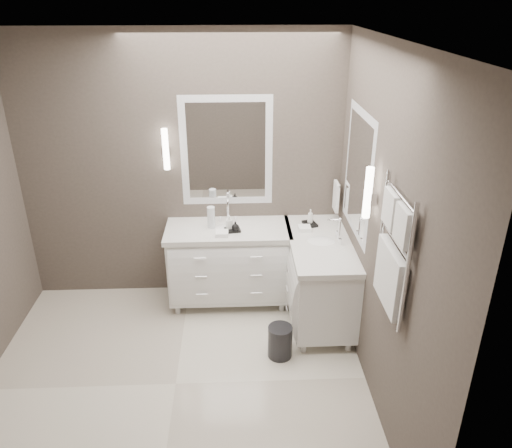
{
  "coord_description": "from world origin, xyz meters",
  "views": [
    {
      "loc": [
        0.53,
        -3.23,
        2.98
      ],
      "look_at": [
        0.7,
        0.7,
        1.13
      ],
      "focal_mm": 35.0,
      "sensor_mm": 36.0,
      "label": 1
    }
  ],
  "objects_px": {
    "vanity_back": "(229,260)",
    "waste_bin": "(280,342)",
    "towel_ladder": "(392,257)",
    "vanity_right": "(319,274)"
  },
  "relations": [
    {
      "from": "vanity_back",
      "to": "towel_ladder",
      "type": "distance_m",
      "value": 2.16
    },
    {
      "from": "vanity_back",
      "to": "waste_bin",
      "type": "distance_m",
      "value": 1.06
    },
    {
      "from": "vanity_back",
      "to": "towel_ladder",
      "type": "bearing_deg",
      "value": -55.9
    },
    {
      "from": "vanity_back",
      "to": "waste_bin",
      "type": "height_order",
      "value": "vanity_back"
    },
    {
      "from": "vanity_back",
      "to": "towel_ladder",
      "type": "xyz_separation_m",
      "value": [
        1.1,
        -1.63,
        0.91
      ]
    },
    {
      "from": "vanity_right",
      "to": "towel_ladder",
      "type": "relative_size",
      "value": 1.38
    },
    {
      "from": "towel_ladder",
      "to": "vanity_right",
      "type": "bearing_deg",
      "value": 99.84
    },
    {
      "from": "vanity_right",
      "to": "waste_bin",
      "type": "distance_m",
      "value": 0.79
    },
    {
      "from": "towel_ladder",
      "to": "waste_bin",
      "type": "bearing_deg",
      "value": 132.05
    },
    {
      "from": "vanity_back",
      "to": "waste_bin",
      "type": "relative_size",
      "value": 4.08
    }
  ]
}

